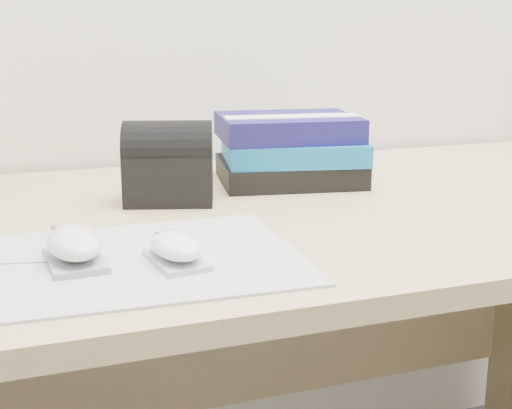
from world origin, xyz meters
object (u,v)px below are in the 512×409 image
object	(u,v)px
mouse_rear	(74,245)
mouse_front	(176,248)
pouch	(169,163)
desk	(253,329)
book_stack	(290,149)

from	to	relation	value
mouse_rear	mouse_front	xyz separation A→B (m)	(0.11, -0.04, -0.00)
pouch	mouse_rear	bearing A→B (deg)	-123.57
mouse_front	pouch	size ratio (longest dim) A/B	0.65
desk	mouse_rear	size ratio (longest dim) A/B	13.37
mouse_rear	pouch	distance (m)	0.32
mouse_rear	mouse_front	bearing A→B (deg)	-19.90
mouse_front	book_stack	world-z (taller)	book_stack
desk	mouse_front	world-z (taller)	mouse_front
desk	mouse_rear	bearing A→B (deg)	-141.48
book_stack	mouse_rear	bearing A→B (deg)	-140.62
book_stack	mouse_front	bearing A→B (deg)	-128.35
desk	mouse_front	xyz separation A→B (m)	(-0.20, -0.29, 0.26)
desk	pouch	bearing A→B (deg)	173.20
desk	book_stack	distance (m)	0.33
mouse_rear	mouse_front	distance (m)	0.12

